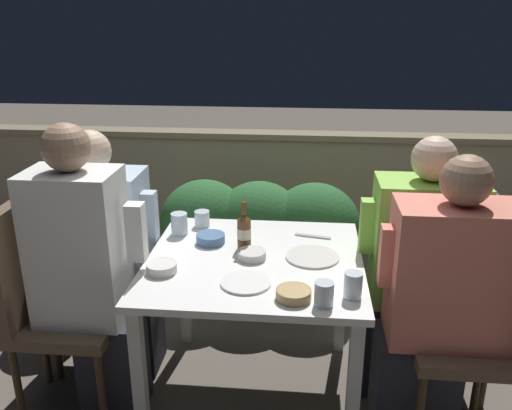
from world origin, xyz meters
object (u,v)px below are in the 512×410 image
at_px(person_white_polo, 89,276).
at_px(person_green_blouse, 414,271).
at_px(chair_left_far, 67,259).
at_px(chair_right_near, 493,316).
at_px(potted_plant, 64,254).
at_px(chair_left_near, 45,292).
at_px(person_blue_shirt, 108,256).
at_px(beer_bottle, 244,231).
at_px(person_coral_top, 440,306).
at_px(chair_right_far, 460,279).

relative_size(person_white_polo, person_green_blouse, 1.07).
height_order(chair_left_far, chair_right_near, same).
bearing_deg(potted_plant, person_white_polo, -57.47).
relative_size(chair_left_near, person_white_polo, 0.75).
bearing_deg(chair_right_near, person_white_polo, 179.36).
bearing_deg(person_blue_shirt, beer_bottle, -6.44).
xyz_separation_m(person_blue_shirt, chair_right_near, (1.67, -0.34, -0.02)).
relative_size(person_white_polo, person_coral_top, 1.07).
distance_m(person_white_polo, person_coral_top, 1.43).
bearing_deg(potted_plant, chair_left_near, -70.77).
relative_size(chair_right_near, beer_bottle, 4.40).
bearing_deg(chair_left_near, chair_left_far, 97.54).
height_order(chair_left_far, beer_bottle, chair_left_far).
height_order(person_white_polo, potted_plant, person_white_polo).
distance_m(chair_left_far, potted_plant, 0.46).
distance_m(chair_right_near, person_green_blouse, 0.40).
bearing_deg(potted_plant, person_blue_shirt, -42.90).
height_order(person_white_polo, person_coral_top, person_white_polo).
relative_size(person_white_polo, chair_right_near, 1.34).
distance_m(chair_right_far, potted_plant, 2.08).
distance_m(person_white_polo, chair_right_far, 1.61).
distance_m(person_white_polo, person_blue_shirt, 0.33).
bearing_deg(person_blue_shirt, person_green_blouse, -1.50).
relative_size(chair_left_far, person_green_blouse, 0.80).
xyz_separation_m(chair_left_far, potted_plant, (-0.20, 0.38, -0.16)).
xyz_separation_m(person_white_polo, person_blue_shirt, (-0.04, 0.32, -0.06)).
distance_m(beer_bottle, potted_plant, 1.22).
distance_m(person_white_polo, potted_plant, 0.87).
height_order(chair_right_far, person_green_blouse, person_green_blouse).
xyz_separation_m(person_blue_shirt, beer_bottle, (0.66, -0.07, 0.18)).
bearing_deg(person_coral_top, person_blue_shirt, 166.91).
bearing_deg(potted_plant, chair_right_far, -11.59).
distance_m(person_blue_shirt, potted_plant, 0.59).
relative_size(person_blue_shirt, chair_right_far, 1.24).
xyz_separation_m(person_blue_shirt, potted_plant, (-0.41, 0.38, -0.18)).
xyz_separation_m(chair_right_near, beer_bottle, (-1.01, 0.27, 0.21)).
xyz_separation_m(chair_left_far, chair_right_far, (1.83, -0.04, 0.00)).
bearing_deg(potted_plant, chair_left_far, -61.94).
relative_size(chair_left_near, person_blue_shirt, 0.81).
height_order(person_blue_shirt, beer_bottle, person_blue_shirt).
bearing_deg(chair_left_near, person_white_polo, 0.00).
bearing_deg(person_blue_shirt, chair_right_far, -1.31).
bearing_deg(person_blue_shirt, potted_plant, 137.10).
relative_size(chair_right_near, person_green_blouse, 0.80).
relative_size(chair_right_near, person_coral_top, 0.80).
xyz_separation_m(chair_right_far, potted_plant, (-2.03, 0.42, -0.16)).
relative_size(chair_left_far, person_blue_shirt, 0.81).
bearing_deg(chair_right_far, person_white_polo, -169.78).
bearing_deg(person_green_blouse, chair_left_far, 178.69).
bearing_deg(chair_left_far, beer_bottle, -4.92).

